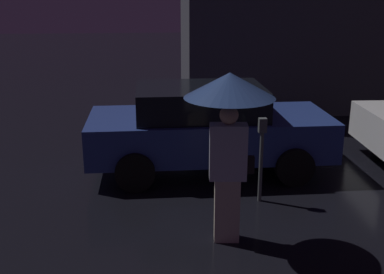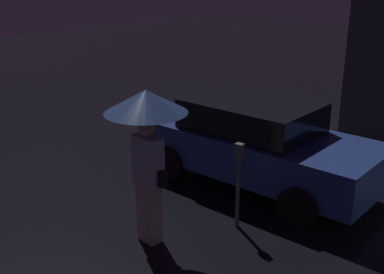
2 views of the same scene
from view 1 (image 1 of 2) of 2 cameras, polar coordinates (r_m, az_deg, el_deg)
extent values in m
cube|color=navy|center=(8.72, 2.08, 0.40)|extent=(4.31, 1.80, 0.70)
cube|color=black|center=(8.55, 0.97, 4.29)|extent=(2.24, 1.58, 0.52)
cylinder|color=black|center=(9.91, 9.08, 0.15)|extent=(0.66, 0.22, 0.66)
cylinder|color=black|center=(8.29, 12.05, -3.46)|extent=(0.66, 0.22, 0.66)
cylinder|color=black|center=(9.61, -6.53, -0.27)|extent=(0.66, 0.22, 0.66)
cylinder|color=black|center=(7.93, -6.76, -4.14)|extent=(0.66, 0.22, 0.66)
cube|color=beige|center=(6.37, 4.15, -8.56)|extent=(0.35, 0.25, 0.87)
cube|color=#B2B7C6|center=(6.07, 4.31, -1.77)|extent=(0.49, 0.26, 0.72)
sphere|color=tan|center=(5.93, 4.41, 2.62)|extent=(0.24, 0.24, 0.24)
cylinder|color=black|center=(5.99, 4.37, 0.73)|extent=(0.02, 0.02, 0.84)
cone|color=navy|center=(5.85, 4.49, 6.15)|extent=(1.12, 1.12, 0.31)
cube|color=black|center=(6.18, 6.64, -3.28)|extent=(0.17, 0.12, 0.22)
cylinder|color=#4C5154|center=(7.50, 8.14, -3.56)|extent=(0.06, 0.06, 1.12)
cube|color=#4C5154|center=(7.29, 8.37, 1.38)|extent=(0.12, 0.10, 0.22)
camera|label=2|loc=(5.66, 72.35, 10.79)|focal=45.00mm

